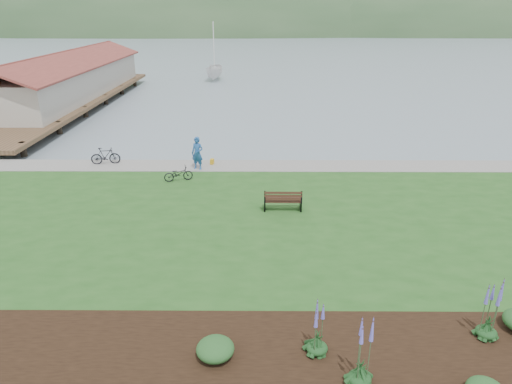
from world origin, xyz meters
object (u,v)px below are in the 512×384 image
at_px(park_bench, 283,200).
at_px(bicycle_a, 178,174).
at_px(sailboat, 215,80).
at_px(person, 197,151).

relative_size(park_bench, bicycle_a, 1.11).
distance_m(bicycle_a, sailboat, 40.65).
bearing_deg(park_bench, sailboat, 99.99).
distance_m(person, bicycle_a, 2.27).
xyz_separation_m(park_bench, bicycle_a, (-5.66, 4.01, -0.13)).
bearing_deg(park_bench, bicycle_a, 145.35).
relative_size(bicycle_a, sailboat, 0.07).
distance_m(park_bench, person, 7.71).
height_order(person, sailboat, sailboat).
relative_size(person, bicycle_a, 1.45).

